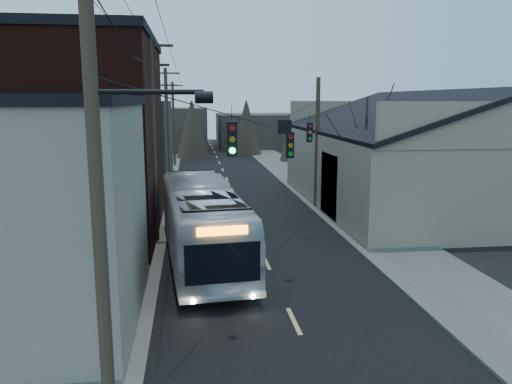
% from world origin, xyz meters
% --- Properties ---
extents(road_surface, '(9.00, 110.00, 0.02)m').
position_xyz_m(road_surface, '(0.00, 30.00, 0.01)').
color(road_surface, black).
rests_on(road_surface, ground).
extents(sidewalk_left, '(4.00, 110.00, 0.12)m').
position_xyz_m(sidewalk_left, '(-6.50, 30.00, 0.06)').
color(sidewalk_left, '#474744').
rests_on(sidewalk_left, ground).
extents(sidewalk_right, '(4.00, 110.00, 0.12)m').
position_xyz_m(sidewalk_right, '(6.50, 30.00, 0.06)').
color(sidewalk_right, '#474744').
rests_on(sidewalk_right, ground).
extents(building_clapboard, '(8.00, 8.00, 7.00)m').
position_xyz_m(building_clapboard, '(-9.00, 9.00, 3.50)').
color(building_clapboard, slate).
rests_on(building_clapboard, ground).
extents(building_brick, '(10.00, 12.00, 10.00)m').
position_xyz_m(building_brick, '(-10.00, 20.00, 5.00)').
color(building_brick, black).
rests_on(building_brick, ground).
extents(building_left_far, '(9.00, 14.00, 7.00)m').
position_xyz_m(building_left_far, '(-9.50, 36.00, 3.50)').
color(building_left_far, '#332E28').
rests_on(building_left_far, ground).
extents(warehouse, '(16.16, 20.60, 7.73)m').
position_xyz_m(warehouse, '(13.00, 25.00, 2.70)').
color(warehouse, gray).
rests_on(warehouse, ground).
extents(building_far_left, '(10.00, 12.00, 6.00)m').
position_xyz_m(building_far_left, '(-6.00, 65.00, 3.00)').
color(building_far_left, '#332E28').
rests_on(building_far_left, ground).
extents(building_far_right, '(12.00, 14.00, 5.00)m').
position_xyz_m(building_far_right, '(7.00, 70.00, 2.50)').
color(building_far_right, '#332E28').
rests_on(building_far_right, ground).
extents(bare_tree, '(0.40, 0.40, 7.20)m').
position_xyz_m(bare_tree, '(6.50, 20.00, 3.60)').
color(bare_tree, black).
rests_on(bare_tree, ground).
extents(utility_lines, '(11.24, 45.28, 10.50)m').
position_xyz_m(utility_lines, '(-3.11, 24.14, 4.95)').
color(utility_lines, '#382B1E').
rests_on(utility_lines, ground).
extents(bus, '(3.98, 12.62, 3.46)m').
position_xyz_m(bus, '(-2.76, 14.94, 1.73)').
color(bus, silver).
rests_on(bus, ground).
extents(parked_car, '(2.02, 4.53, 1.44)m').
position_xyz_m(parked_car, '(-3.58, 28.41, 0.72)').
color(parked_car, '#A0A1A7').
rests_on(parked_car, ground).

